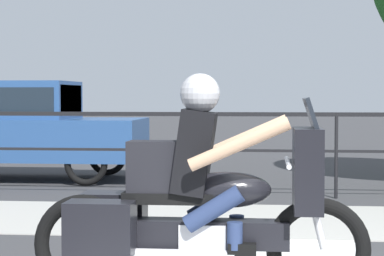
% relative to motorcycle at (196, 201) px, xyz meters
% --- Properties ---
extents(sidewalk_band, '(44.00, 2.40, 0.01)m').
position_rel_motorcycle_xyz_m(sidewalk_band, '(1.49, 3.47, -0.70)').
color(sidewalk_band, '#A8A59E').
rests_on(sidewalk_band, ground).
extents(fence_railing, '(36.00, 0.05, 1.24)m').
position_rel_motorcycle_xyz_m(fence_railing, '(1.49, 5.46, 0.26)').
color(fence_railing, black).
rests_on(fence_railing, ground).
extents(motorcycle, '(2.46, 0.76, 1.63)m').
position_rel_motorcycle_xyz_m(motorcycle, '(0.00, 0.00, 0.00)').
color(motorcycle, black).
rests_on(motorcycle, ground).
extents(parked_car, '(4.10, 1.77, 1.73)m').
position_rel_motorcycle_xyz_m(parked_car, '(-3.81, 7.38, 0.27)').
color(parked_car, '#284C84').
rests_on(parked_car, ground).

